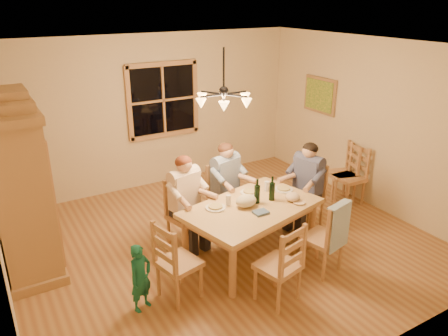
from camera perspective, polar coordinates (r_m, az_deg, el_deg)
floor at (r=6.30m, az=-0.03°, el=-9.68°), size 5.50×5.50×0.00m
ceiling at (r=5.42m, az=-0.04°, el=15.53°), size 5.50×5.00×0.02m
wall_back at (r=7.89m, az=-9.33°, el=7.20°), size 5.50×0.02×2.70m
wall_right at (r=7.43m, az=18.67°, el=5.46°), size 0.02×5.00×2.70m
window at (r=7.88m, az=-7.96°, el=8.77°), size 1.30×0.06×1.30m
painting at (r=8.16m, az=12.40°, el=9.27°), size 0.06×0.78×0.64m
chandelier at (r=5.52m, az=-0.03°, el=9.09°), size 0.77×0.68×0.71m
armoire at (r=5.89m, az=-25.11°, el=-2.66°), size 0.66×1.40×2.30m
dining_table at (r=5.68m, az=3.59°, el=-5.89°), size 1.92×1.42×0.76m
chair_far_left at (r=6.11m, az=-4.94°, el=-7.57°), size 0.53×0.51×0.99m
chair_far_right at (r=6.56m, az=0.28°, el=-5.34°), size 0.53×0.51×0.99m
chair_near_left at (r=5.13m, az=6.98°, el=-13.96°), size 0.53×0.51×0.99m
chair_near_right at (r=5.72m, az=12.59°, el=-10.25°), size 0.53×0.51×0.99m
chair_end_left at (r=5.17m, az=-5.85°, el=-13.62°), size 0.51×0.53×0.99m
chair_end_right at (r=6.68m, az=10.56°, el=-5.21°), size 0.51×0.53×0.99m
adult_woman at (r=5.87m, az=-5.10°, el=-2.98°), size 0.47×0.50×0.87m
adult_plaid_man at (r=6.33m, az=0.29°, el=-0.99°), size 0.47×0.50×0.87m
adult_slate_man at (r=6.46m, az=10.88°, el=-0.95°), size 0.50×0.47×0.87m
towel at (r=5.44m, az=14.59°, el=-7.38°), size 0.39×0.19×0.58m
wine_bottle_a at (r=5.65m, az=4.35°, el=-3.01°), size 0.08×0.08×0.33m
wine_bottle_b at (r=5.74m, az=6.30°, el=-2.67°), size 0.08×0.08×0.33m
plate_woman at (r=5.55m, az=-1.11°, el=-5.21°), size 0.26×0.26×0.02m
plate_plaid at (r=5.98m, az=3.38°, el=-3.21°), size 0.26×0.26×0.02m
plate_slate at (r=6.11m, az=7.78°, el=-2.80°), size 0.26×0.26×0.02m
wine_glass_a at (r=5.61m, az=0.57°, el=-4.23°), size 0.06×0.06×0.14m
wine_glass_b at (r=6.04m, az=5.62°, el=-2.38°), size 0.06×0.06×0.14m
cap at (r=5.80m, az=8.95°, el=-3.75°), size 0.20×0.20×0.11m
napkin at (r=5.44m, az=4.82°, el=-5.80°), size 0.21×0.18×0.03m
cloth_bundle at (r=5.58m, az=2.92°, el=-4.31°), size 0.28×0.22×0.15m
child at (r=5.00m, az=-10.83°, el=-13.88°), size 0.35×0.30×0.80m
chair_spare_front at (r=7.60m, az=15.90°, el=-2.29°), size 0.44×0.46×0.99m
chair_spare_back at (r=7.71m, az=14.95°, el=-1.83°), size 0.54×0.55×0.99m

